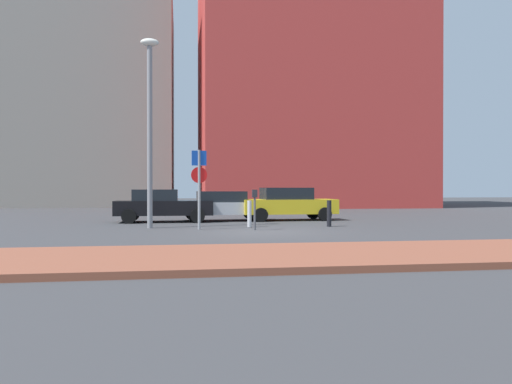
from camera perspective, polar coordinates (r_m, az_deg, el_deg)
name	(u,v)px	position (r m, az deg, el deg)	size (l,w,h in m)	color
ground_plane	(261,232)	(17.49, 0.60, -4.59)	(120.00, 120.00, 0.00)	#38383A
sidewalk_brick	(312,256)	(10.87, 6.43, -7.28)	(40.00, 3.83, 0.14)	brown
parked_car_black	(162,205)	(22.86, -10.73, -1.50)	(4.34, 1.92, 1.48)	black
parked_car_silver	(223,205)	(23.37, -3.80, -1.51)	(4.28, 2.21, 1.39)	#B7BABF
parked_car_yellow	(288,203)	(23.74, 3.66, -1.31)	(4.58, 2.13, 1.56)	gold
parking_sign_post	(199,179)	(18.54, -6.55, 1.45)	(0.60, 0.10, 2.95)	gray
parking_meter	(255,204)	(18.11, -0.15, -1.39)	(0.18, 0.14, 1.48)	#4C4C51
street_lamp	(150,117)	(19.65, -12.10, 8.41)	(0.70, 0.36, 7.27)	gray
traffic_bollard_near	(329,213)	(19.99, 8.40, -2.46)	(0.18, 0.18, 1.05)	black
traffic_bollard_mid	(249,214)	(19.60, -0.76, -2.51)	(0.17, 0.17, 1.05)	#B7B7BC
building_colorful_midrise	(304,75)	(45.08, 5.58, 13.24)	(18.15, 14.49, 23.06)	#BF3833
building_under_construction	(89,102)	(49.50, -18.61, 9.72)	(15.43, 15.62, 19.10)	gray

